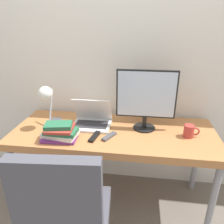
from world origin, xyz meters
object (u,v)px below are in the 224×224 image
Objects in this scene: monitor at (146,97)px; mug at (189,131)px; office_chair at (67,219)px; book_stack at (60,132)px; laptop at (92,120)px; desk_lamp at (47,97)px.

mug is at bearing -16.35° from monitor.
book_stack is at bearing 111.76° from office_chair.
laptop is 0.42m from desk_lamp.
laptop is 0.31× the size of office_chair.
office_chair is at bearing -68.24° from book_stack.
office_chair is at bearing -62.81° from desk_lamp.
monitor is 1.36× the size of desk_lamp.
laptop is 0.80m from mug.
book_stack is at bearing -125.19° from laptop.
desk_lamp is (-0.80, -0.08, -0.01)m from monitor.
book_stack is at bearing -49.64° from desk_lamp.
monitor is at bearing 62.81° from office_chair.
desk_lamp is at bearing -167.04° from laptop.
laptop reaches higher than mug.
desk_lamp is at bearing 117.19° from office_chair.
office_chair is 1.08m from mug.
office_chair is 3.82× the size of book_stack.
desk_lamp is 1.16m from mug.
mug is at bearing 9.74° from book_stack.
office_chair reaches higher than laptop.
mug is (0.80, -0.10, -0.00)m from laptop.
office_chair is 8.70× the size of mug.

